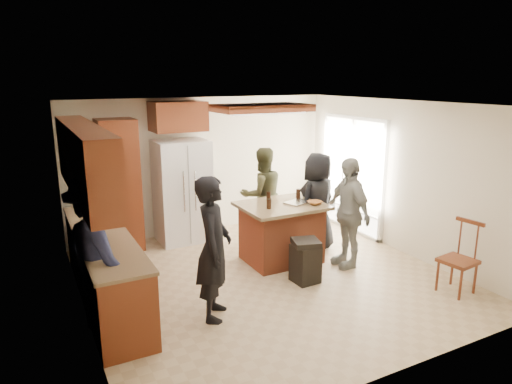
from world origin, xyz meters
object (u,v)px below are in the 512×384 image
person_front_left (214,248)px  person_counter (99,253)px  person_behind_left (262,195)px  kitchen_island (281,232)px  spindle_chair (459,260)px  person_side_right (348,213)px  trash_bin (305,261)px  refrigerator (182,191)px  person_behind_right (317,202)px

person_front_left → person_counter: 1.30m
person_behind_left → kitchen_island: person_behind_left is taller
person_counter → kitchen_island: 3.00m
person_front_left → spindle_chair: (3.17, -0.92, -0.42)m
person_front_left → kitchen_island: person_front_left is taller
person_side_right → person_counter: person_counter is taller
person_behind_left → trash_bin: person_behind_left is taller
person_behind_left → spindle_chair: (1.37, -3.04, -0.38)m
refrigerator → kitchen_island: refrigerator is taller
person_front_left → person_side_right: (2.41, 0.51, -0.03)m
person_behind_left → trash_bin: bearing=85.4°
kitchen_island → person_counter: bearing=-164.6°
refrigerator → person_side_right: bearing=-50.3°
person_front_left → person_counter: size_ratio=0.95×
person_behind_left → refrigerator: refrigerator is taller
refrigerator → person_behind_left: bearing=-27.2°
person_front_left → person_side_right: person_front_left is taller
person_behind_right → person_counter: 3.74m
person_behind_left → person_side_right: (0.62, -1.61, 0.01)m
person_behind_left → person_behind_right: bearing=128.4°
kitchen_island → spindle_chair: spindle_chair is taller
person_behind_left → person_side_right: bearing=115.3°
person_behind_left → kitchen_island: 1.06m
kitchen_island → spindle_chair: (1.55, -2.06, -0.02)m
refrigerator → kitchen_island: 1.99m
person_counter → trash_bin: bearing=-113.0°
person_front_left → trash_bin: bearing=-49.9°
kitchen_island → trash_bin: kitchen_island is taller
person_front_left → person_behind_left: bearing=-11.3°
person_side_right → kitchen_island: person_side_right is taller
kitchen_island → person_front_left: bearing=-144.8°
person_side_right → person_counter: size_ratio=0.92×
refrigerator → person_front_left: bearing=-101.2°
person_behind_right → person_counter: bearing=-4.1°
refrigerator → person_behind_right: bearing=-39.3°
person_counter → refrigerator: 3.01m
spindle_chair → person_side_right: bearing=117.7°
person_behind_left → spindle_chair: person_behind_left is taller
refrigerator → trash_bin: bearing=-68.6°
person_counter → kitchen_island: (2.86, 0.79, -0.45)m
person_side_right → refrigerator: size_ratio=0.94×
person_side_right → trash_bin: (-0.90, -0.22, -0.53)m
person_counter → refrigerator: size_ratio=1.03×
person_behind_right → trash_bin: bearing=30.0°
kitchen_island → trash_bin: 0.86m
person_behind_right → kitchen_island: (-0.76, -0.13, -0.36)m
kitchen_island → person_behind_right: bearing=9.5°
person_counter → person_behind_right: bearing=-97.8°
person_counter → refrigerator: person_counter is taller
person_front_left → person_counter: (-1.25, 0.35, 0.05)m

